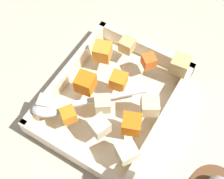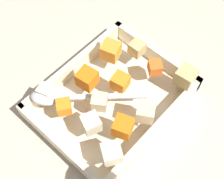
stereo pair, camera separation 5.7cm
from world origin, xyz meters
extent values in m
plane|color=#BCB29E|center=(0.00, 0.00, 0.00)|extent=(4.00, 4.00, 0.00)
cube|color=beige|center=(0.00, -0.01, 0.01)|extent=(0.28, 0.22, 0.01)
cube|color=beige|center=(0.00, -0.11, 0.03)|extent=(0.28, 0.01, 0.04)
cube|color=beige|center=(0.00, 0.10, 0.03)|extent=(0.28, 0.01, 0.04)
cube|color=beige|center=(-0.13, -0.01, 0.03)|extent=(0.01, 0.22, 0.04)
cube|color=beige|center=(0.14, -0.01, 0.03)|extent=(0.01, 0.22, 0.04)
cube|color=orange|center=(0.05, 0.06, 0.07)|extent=(0.04, 0.04, 0.03)
cube|color=orange|center=(-0.09, 0.02, 0.07)|extent=(0.03, 0.03, 0.02)
cube|color=orange|center=(-0.06, -0.07, 0.07)|extent=(0.04, 0.04, 0.03)
cube|color=orange|center=(0.02, -0.06, 0.07)|extent=(0.04, 0.04, 0.03)
cube|color=orange|center=(0.09, -0.05, 0.07)|extent=(0.04, 0.04, 0.03)
cube|color=orange|center=(-0.02, -0.01, 0.07)|extent=(0.03, 0.03, 0.03)
cube|color=beige|center=(0.04, -0.01, 0.07)|extent=(0.04, 0.04, 0.03)
cube|color=beige|center=(0.00, 0.07, 0.07)|extent=(0.04, 0.04, 0.03)
cube|color=tan|center=(-0.11, 0.08, 0.07)|extent=(0.04, 0.04, 0.03)
cube|color=tan|center=(-0.10, -0.03, 0.07)|extent=(0.03, 0.03, 0.03)
cube|color=beige|center=(0.10, 0.07, 0.07)|extent=(0.04, 0.04, 0.03)
cube|color=beige|center=(0.09, -0.09, 0.07)|extent=(0.03, 0.03, 0.02)
cube|color=beige|center=(0.08, 0.01, 0.07)|extent=(0.04, 0.04, 0.03)
ellipsoid|color=silver|center=(0.09, -0.08, 0.06)|extent=(0.07, 0.07, 0.02)
cube|color=silver|center=(0.02, -0.01, 0.06)|extent=(0.11, 0.11, 0.01)
camera|label=1|loc=(0.25, 0.14, 0.56)|focal=49.90mm
camera|label=2|loc=(0.22, 0.19, 0.56)|focal=49.90mm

